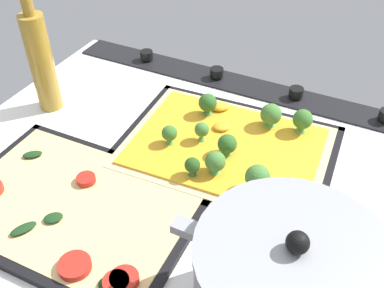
% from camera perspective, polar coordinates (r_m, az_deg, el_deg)
% --- Properties ---
extents(ground_plane, '(0.85, 0.65, 0.03)m').
position_cam_1_polar(ground_plane, '(0.73, 0.13, -5.09)').
color(ground_plane, white).
extents(stove_control_panel, '(0.82, 0.07, 0.03)m').
position_cam_1_polar(stove_control_panel, '(0.93, 8.03, 7.27)').
color(stove_control_panel, black).
rests_on(stove_control_panel, ground_plane).
extents(baking_tray_front, '(0.37, 0.29, 0.01)m').
position_cam_1_polar(baking_tray_front, '(0.76, 4.32, -0.99)').
color(baking_tray_front, black).
rests_on(baking_tray_front, ground_plane).
extents(broccoli_pizza, '(0.35, 0.27, 0.06)m').
position_cam_1_polar(broccoli_pizza, '(0.75, 4.98, -0.32)').
color(broccoli_pizza, '#D3B77F').
rests_on(broccoli_pizza, baking_tray_front).
extents(baking_tray_back, '(0.37, 0.26, 0.01)m').
position_cam_1_polar(baking_tray_back, '(0.69, -14.75, -7.91)').
color(baking_tray_back, black).
rests_on(baking_tray_back, ground_plane).
extents(veggie_pizza_back, '(0.34, 0.24, 0.02)m').
position_cam_1_polar(veggie_pizza_back, '(0.68, -14.86, -7.96)').
color(veggie_pizza_back, '#D6B677').
rests_on(veggie_pizza_back, baking_tray_back).
extents(oil_bottle, '(0.04, 0.04, 0.24)m').
position_cam_1_polar(oil_bottle, '(0.86, -18.78, 10.08)').
color(oil_bottle, olive).
rests_on(oil_bottle, ground_plane).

